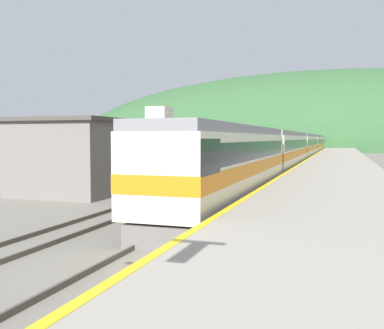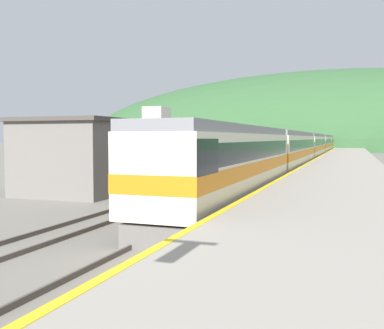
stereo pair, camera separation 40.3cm
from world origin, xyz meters
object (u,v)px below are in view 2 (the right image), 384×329
object	(u,v)px
carriage_third	(311,147)
express_train_lead_car	(230,163)
carriage_second	(289,151)
carriage_fifth	(328,143)
carriage_fourth	(321,145)

from	to	relation	value
carriage_third	express_train_lead_car	bearing A→B (deg)	-90.00
express_train_lead_car	carriage_third	world-z (taller)	express_train_lead_car
carriage_second	carriage_fifth	distance (m)	71.31
express_train_lead_car	carriage_third	size ratio (longest dim) A/B	0.84
carriage_fourth	carriage_fifth	distance (m)	23.77
carriage_third	carriage_fourth	world-z (taller)	same
carriage_fourth	express_train_lead_car	bearing A→B (deg)	-90.00
carriage_third	carriage_fifth	size ratio (longest dim) A/B	1.00
carriage_third	carriage_fourth	distance (m)	23.77
carriage_third	carriage_fourth	size ratio (longest dim) A/B	1.00
express_train_lead_car	carriage_fourth	distance (m)	69.76
express_train_lead_car	carriage_fourth	world-z (taller)	express_train_lead_car
carriage_fifth	carriage_second	bearing A→B (deg)	-90.00
express_train_lead_car	carriage_fifth	bearing A→B (deg)	90.00
express_train_lead_car	carriage_fourth	size ratio (longest dim) A/B	0.84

